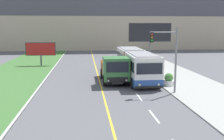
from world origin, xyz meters
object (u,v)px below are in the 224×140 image
(planter_round_third, at_px, (144,65))
(planter_round_second, at_px, (155,71))
(traffic_light_mast, at_px, (168,52))
(planter_round_near, at_px, (169,80))
(dump_truck, at_px, (115,70))
(city_bus, at_px, (136,64))
(billboard_large, at_px, (150,33))
(billboard_small, at_px, (41,50))

(planter_round_third, bearing_deg, planter_round_second, -88.86)
(traffic_light_mast, bearing_deg, planter_round_near, 68.68)
(dump_truck, relative_size, planter_round_near, 5.51)
(city_bus, height_order, planter_round_second, city_bus)
(billboard_large, bearing_deg, planter_round_near, -97.64)
(planter_round_second, relative_size, planter_round_third, 0.99)
(traffic_light_mast, distance_m, planter_round_second, 7.88)
(dump_truck, bearing_deg, planter_round_near, -20.04)
(billboard_large, bearing_deg, billboard_small, -174.97)
(dump_truck, height_order, billboard_small, billboard_small)
(traffic_light_mast, relative_size, billboard_large, 0.83)
(traffic_light_mast, relative_size, planter_round_third, 4.62)
(traffic_light_mast, relative_size, planter_round_second, 4.66)
(city_bus, distance_m, billboard_large, 12.77)
(city_bus, relative_size, traffic_light_mast, 2.27)
(planter_round_third, bearing_deg, billboard_large, 70.91)
(dump_truck, height_order, planter_round_second, dump_truck)
(billboard_large, distance_m, planter_round_third, 7.89)
(billboard_large, xyz_separation_m, planter_round_second, (-2.16, -11.24, -3.88))
(dump_truck, bearing_deg, billboard_small, 125.17)
(billboard_small, bearing_deg, city_bus, -41.44)
(billboard_large, xyz_separation_m, planter_round_third, (-2.25, -6.50, -3.87))
(city_bus, xyz_separation_m, billboard_large, (4.41, 11.61, 2.97))
(traffic_light_mast, xyz_separation_m, planter_round_third, (0.88, 12.00, -2.87))
(dump_truck, height_order, traffic_light_mast, traffic_light_mast)
(planter_round_near, xyz_separation_m, planter_round_third, (-0.11, 9.47, 0.00))
(billboard_small, height_order, planter_round_second, billboard_small)
(billboard_small, distance_m, planter_round_near, 20.16)
(traffic_light_mast, height_order, planter_round_third, traffic_light_mast)
(planter_round_near, bearing_deg, city_bus, 117.45)
(planter_round_third, bearing_deg, city_bus, -112.87)
(billboard_small, height_order, planter_round_near, billboard_small)
(city_bus, xyz_separation_m, traffic_light_mast, (1.28, -6.89, 1.97))
(dump_truck, relative_size, planter_round_second, 5.53)
(billboard_large, bearing_deg, planter_round_third, -109.09)
(dump_truck, height_order, planter_round_near, dump_truck)
(traffic_light_mast, relative_size, planter_round_near, 4.65)
(billboard_large, height_order, planter_round_second, billboard_large)
(planter_round_near, bearing_deg, dump_truck, 159.96)
(planter_round_near, distance_m, planter_round_second, 4.73)
(traffic_light_mast, bearing_deg, planter_round_third, 85.81)
(planter_round_near, height_order, planter_round_second, planter_round_near)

